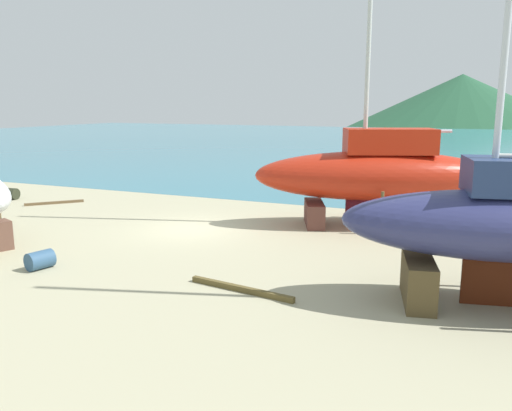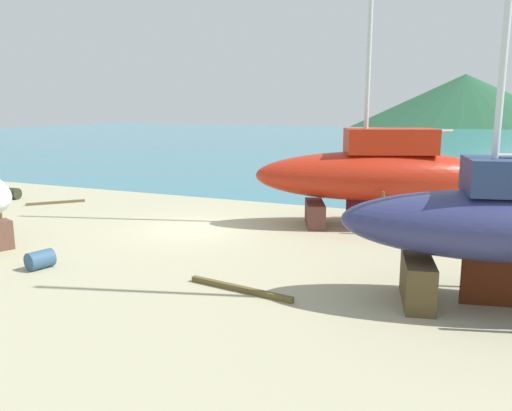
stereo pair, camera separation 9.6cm
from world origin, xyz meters
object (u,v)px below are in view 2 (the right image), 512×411
Objects in this scene: sailboat_mid_port at (508,225)px; barrel_by_slipway at (11,193)px; barrel_tipped_right at (40,260)px; sailboat_large_starboard at (377,173)px.

barrel_by_slipway is at bearing -26.95° from sailboat_mid_port.
barrel_tipped_right is at bearing -38.35° from barrel_by_slipway.
sailboat_mid_port is 13.69× the size of barrel_by_slipway.
sailboat_mid_port is 16.92× the size of barrel_tipped_right.
sailboat_large_starboard reaches higher than barrel_by_slipway.
sailboat_mid_port reaches higher than barrel_tipped_right.
sailboat_large_starboard is 18.95m from barrel_by_slipway.
sailboat_mid_port is at bearing -14.90° from barrel_by_slipway.
barrel_by_slipway is at bearing -17.01° from sailboat_large_starboard.
sailboat_mid_port is at bearing 9.38° from barrel_tipped_right.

